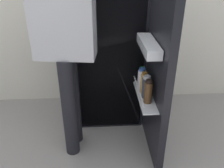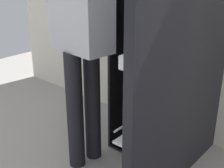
# 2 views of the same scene
# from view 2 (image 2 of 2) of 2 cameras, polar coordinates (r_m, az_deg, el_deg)

# --- Properties ---
(refrigerator) EXTENTS (0.72, 1.25, 1.72)m
(refrigerator) POSITION_cam_2_polar(r_m,az_deg,el_deg) (2.22, 10.41, 6.57)
(refrigerator) COLOR black
(refrigerator) RESTS_ON ground_plane
(person) EXTENTS (0.58, 0.82, 1.77)m
(person) POSITION_cam_2_polar(r_m,az_deg,el_deg) (2.01, -5.77, 11.65)
(person) COLOR black
(person) RESTS_ON ground_plane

